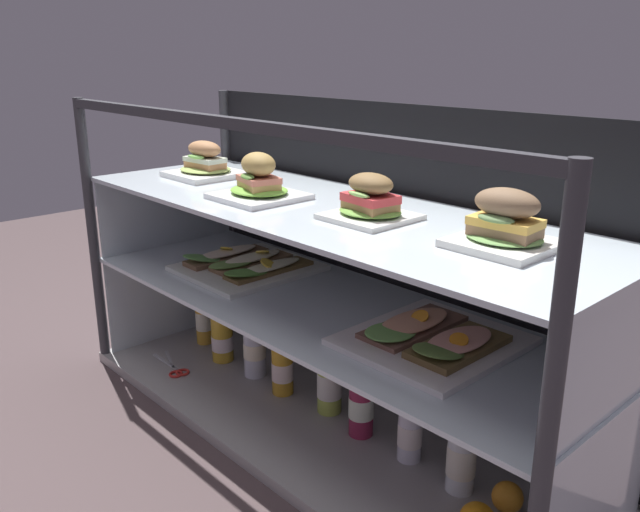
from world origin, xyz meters
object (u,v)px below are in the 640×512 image
Objects in this scene: open_sandwich_tray_right_of_center at (245,264)px; orange_fruit_beside_bottles at (508,497)px; juice_bottle_tucked_behind at (222,337)px; kitchen_scissors at (176,370)px; juice_bottle_front_left_end at (255,348)px; juice_bottle_front_middle at (204,316)px; juice_bottle_front_right_end at (462,453)px; juice_bottle_back_right at (328,379)px; plated_roll_sandwich_mid_right at (370,202)px; juice_bottle_front_second at (282,366)px; juice_bottle_near_post at (361,403)px; plated_roll_sandwich_left_of_center at (259,183)px; plated_roll_sandwich_near_left_corner at (205,165)px; plated_roll_sandwich_right_of_center at (505,225)px; open_sandwich_tray_far_left at (431,338)px; juice_bottle_front_fourth at (410,427)px.

orange_fruit_beside_bottles is (0.93, 0.01, -0.32)m from open_sandwich_tray_right_of_center.
juice_bottle_tucked_behind is 1.07× the size of kitchen_scissors.
orange_fruit_beside_bottles is (0.88, 0.02, -0.06)m from juice_bottle_front_left_end.
open_sandwich_tray_right_of_center is at bearing -179.19° from orange_fruit_beside_bottles.
juice_bottle_front_left_end is (0.31, -0.02, -0.01)m from juice_bottle_front_middle.
juice_bottle_back_right is at bearing 177.89° from juice_bottle_front_right_end.
plated_roll_sandwich_mid_right is 0.85× the size of juice_bottle_tucked_behind.
juice_bottle_near_post is (0.31, 0.01, 0.00)m from juice_bottle_front_second.
juice_bottle_front_second is 0.31m from juice_bottle_near_post.
plated_roll_sandwich_near_left_corner is at bearing 168.77° from plated_roll_sandwich_left_of_center.
juice_bottle_front_left_end is 0.77m from juice_bottle_front_right_end.
plated_roll_sandwich_near_left_corner is at bearing -179.45° from plated_roll_sandwich_right_of_center.
plated_roll_sandwich_right_of_center is 0.75× the size of juice_bottle_front_right_end.
juice_bottle_near_post is at bearing 15.00° from kitchen_scissors.
open_sandwich_tray_far_left reaches higher than juice_bottle_front_middle.
plated_roll_sandwich_near_left_corner is 0.98× the size of plated_roll_sandwich_left_of_center.
plated_roll_sandwich_right_of_center is at bearing 1.24° from juice_bottle_front_second.
plated_roll_sandwich_right_of_center is at bearing 0.50° from juice_bottle_front_left_end.
juice_bottle_near_post reaches higher than kitchen_scissors.
juice_bottle_front_right_end is at bearing 0.38° from juice_bottle_front_left_end.
juice_bottle_back_right is (0.17, 0.10, -0.54)m from plated_roll_sandwich_left_of_center.
plated_roll_sandwich_right_of_center is 0.61m from orange_fruit_beside_bottles.
plated_roll_sandwich_left_of_center reaches higher than plated_roll_sandwich_near_left_corner.
juice_bottle_back_right is 0.98× the size of juice_bottle_front_right_end.
juice_bottle_front_middle is 0.31m from juice_bottle_front_left_end.
juice_bottle_back_right is (0.16, 0.03, 0.01)m from juice_bottle_front_second.
juice_bottle_front_middle is at bearing 177.29° from plated_roll_sandwich_mid_right.
open_sandwich_tray_far_left reaches higher than juice_bottle_back_right.
open_sandwich_tray_right_of_center is at bearing 179.88° from juice_bottle_front_right_end.
plated_roll_sandwich_mid_right is at bearing -2.96° from open_sandwich_tray_right_of_center.
juice_bottle_front_right_end is (1.08, -0.01, 0.00)m from juice_bottle_front_middle.
open_sandwich_tray_right_of_center reaches higher than juice_bottle_near_post.
juice_bottle_near_post is at bearing -179.41° from plated_roll_sandwich_right_of_center.
plated_roll_sandwich_left_of_center is 0.56× the size of open_sandwich_tray_right_of_center.
open_sandwich_tray_right_of_center is 1.83× the size of kitchen_scissors.
juice_bottle_near_post is 0.97× the size of juice_bottle_front_fourth.
juice_bottle_tucked_behind is at bearing -175.53° from juice_bottle_back_right.
juice_bottle_front_middle is 0.24m from kitchen_scissors.
juice_bottle_front_second is 0.38m from kitchen_scissors.
plated_roll_sandwich_near_left_corner reaches higher than juice_bottle_front_second.
open_sandwich_tray_right_of_center is at bearing 179.20° from open_sandwich_tray_far_left.
juice_bottle_back_right is at bearing 178.35° from plated_roll_sandwich_right_of_center.
juice_bottle_front_right_end reaches higher than juice_bottle_back_right.
plated_roll_sandwich_mid_right is 0.55m from juice_bottle_near_post.
open_sandwich_tray_right_of_center is 0.42m from kitchen_scissors.
juice_bottle_front_second is at bearing -177.64° from juice_bottle_front_fourth.
plated_roll_sandwich_left_of_center is at bearing -172.69° from orange_fruit_beside_bottles.
juice_bottle_tucked_behind is (-0.98, -0.02, -0.56)m from plated_roll_sandwich_right_of_center.
kitchen_scissors is at bearing -167.69° from plated_roll_sandwich_mid_right.
plated_roll_sandwich_near_left_corner reaches higher than kitchen_scissors.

